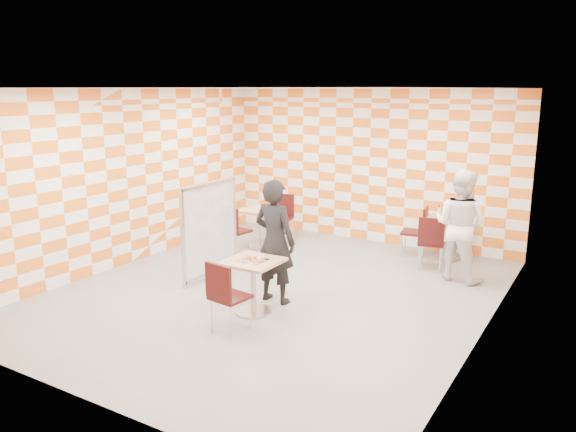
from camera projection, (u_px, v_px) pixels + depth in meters
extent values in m
plane|color=gray|center=(276.00, 292.00, 8.45)|extent=(7.00, 7.00, 0.00)
plane|color=white|center=(274.00, 88.00, 7.79)|extent=(7.00, 7.00, 0.00)
plane|color=white|center=(369.00, 166.00, 11.05)|extent=(6.00, 0.00, 6.00)
plane|color=white|center=(127.00, 178.00, 9.62)|extent=(0.00, 7.00, 7.00)
plane|color=white|center=(490.00, 218.00, 6.62)|extent=(0.00, 7.00, 7.00)
cube|color=tan|center=(253.00, 262.00, 7.52)|extent=(0.70, 0.70, 0.04)
cylinder|color=#A5A5AA|center=(253.00, 287.00, 7.60)|extent=(0.08, 0.08, 0.70)
cylinder|color=#A5A5AA|center=(253.00, 311.00, 7.68)|extent=(0.50, 0.50, 0.03)
cube|color=tan|center=(446.00, 220.00, 9.92)|extent=(0.70, 0.70, 0.04)
cylinder|color=#A5A5AA|center=(445.00, 239.00, 10.00)|extent=(0.08, 0.08, 0.70)
cylinder|color=#A5A5AA|center=(444.00, 258.00, 10.08)|extent=(0.50, 0.50, 0.03)
cube|color=tan|center=(261.00, 210.00, 10.70)|extent=(0.70, 0.70, 0.04)
cylinder|color=#A5A5AA|center=(261.00, 228.00, 10.78)|extent=(0.08, 0.08, 0.70)
cylinder|color=#A5A5AA|center=(262.00, 246.00, 10.86)|extent=(0.50, 0.50, 0.03)
cube|color=#320A0A|center=(230.00, 297.00, 7.01)|extent=(0.47, 0.47, 0.04)
cube|color=#320A0A|center=(218.00, 282.00, 6.80)|extent=(0.42, 0.10, 0.45)
cylinder|color=silver|center=(250.00, 314.00, 7.09)|extent=(0.03, 0.03, 0.43)
cylinder|color=silver|center=(231.00, 307.00, 7.29)|extent=(0.03, 0.03, 0.43)
cylinder|color=silver|center=(231.00, 322.00, 6.83)|extent=(0.03, 0.03, 0.43)
cylinder|color=silver|center=(212.00, 315.00, 7.04)|extent=(0.03, 0.03, 0.43)
cube|color=#320A0A|center=(432.00, 243.00, 9.47)|extent=(0.49, 0.49, 0.04)
cube|color=#320A0A|center=(431.00, 231.00, 9.23)|extent=(0.42, 0.12, 0.45)
cylinder|color=silver|center=(442.00, 255.00, 9.62)|extent=(0.03, 0.03, 0.43)
cylinder|color=silver|center=(422.00, 253.00, 9.73)|extent=(0.03, 0.03, 0.43)
cylinder|color=silver|center=(440.00, 260.00, 9.30)|extent=(0.03, 0.03, 0.43)
cylinder|color=silver|center=(419.00, 258.00, 9.42)|extent=(0.03, 0.03, 0.43)
cube|color=#320A0A|center=(413.00, 232.00, 10.17)|extent=(0.48, 0.48, 0.04)
cube|color=#320A0A|center=(425.00, 220.00, 10.04)|extent=(0.10, 0.42, 0.45)
cylinder|color=silver|center=(405.00, 242.00, 10.44)|extent=(0.03, 0.03, 0.43)
cylinder|color=silver|center=(402.00, 246.00, 10.13)|extent=(0.03, 0.03, 0.43)
cylinder|color=silver|center=(424.00, 243.00, 10.31)|extent=(0.03, 0.03, 0.43)
cylinder|color=silver|center=(421.00, 248.00, 10.01)|extent=(0.03, 0.03, 0.43)
cube|color=#320A0A|center=(237.00, 231.00, 10.25)|extent=(0.47, 0.47, 0.04)
cube|color=#320A0A|center=(229.00, 220.00, 10.04)|extent=(0.42, 0.09, 0.45)
cylinder|color=silver|center=(250.00, 243.00, 10.33)|extent=(0.03, 0.03, 0.43)
cylinder|color=silver|center=(237.00, 240.00, 10.54)|extent=(0.03, 0.03, 0.43)
cylinder|color=silver|center=(238.00, 247.00, 10.07)|extent=(0.03, 0.03, 0.43)
cylinder|color=silver|center=(224.00, 244.00, 10.27)|extent=(0.03, 0.03, 0.43)
cube|color=#320A0A|center=(281.00, 219.00, 11.23)|extent=(0.49, 0.49, 0.04)
cube|color=#320A0A|center=(284.00, 205.00, 11.35)|extent=(0.42, 0.12, 0.45)
cylinder|color=silver|center=(270.00, 231.00, 11.18)|extent=(0.03, 0.03, 0.43)
cylinder|color=silver|center=(286.00, 233.00, 11.06)|extent=(0.03, 0.03, 0.43)
cylinder|color=silver|center=(276.00, 228.00, 11.49)|extent=(0.03, 0.03, 0.43)
cylinder|color=silver|center=(292.00, 229.00, 11.38)|extent=(0.03, 0.03, 0.43)
cube|color=white|center=(210.00, 229.00, 8.99)|extent=(0.02, 1.30, 1.40)
cube|color=#B2B2B7|center=(209.00, 184.00, 8.83)|extent=(0.05, 1.30, 0.05)
cube|color=#B2B2B7|center=(211.00, 271.00, 9.15)|extent=(0.05, 1.30, 0.05)
cube|color=#B2B2B7|center=(183.00, 238.00, 8.45)|extent=(0.05, 0.05, 1.50)
cylinder|color=#B2B2B7|center=(185.00, 286.00, 8.62)|extent=(0.08, 0.08, 0.05)
cube|color=#B2B2B7|center=(234.00, 221.00, 9.54)|extent=(0.05, 0.05, 1.50)
cylinder|color=#B2B2B7|center=(235.00, 264.00, 9.71)|extent=(0.08, 0.08, 0.05)
imported|color=black|center=(275.00, 241.00, 7.91)|extent=(0.67, 0.46, 1.78)
imported|color=white|center=(460.00, 225.00, 8.84)|extent=(0.98, 0.83, 1.78)
cube|color=silver|center=(252.00, 260.00, 7.50)|extent=(0.38, 0.34, 0.01)
cone|color=tan|center=(252.00, 259.00, 7.49)|extent=(0.40, 0.40, 0.02)
cone|color=#F2D88C|center=(253.00, 258.00, 7.51)|extent=(0.33, 0.33, 0.01)
cylinder|color=maroon|center=(244.00, 259.00, 7.43)|extent=(0.04, 0.04, 0.01)
cylinder|color=maroon|center=(251.00, 260.00, 7.39)|extent=(0.04, 0.04, 0.01)
cylinder|color=maroon|center=(251.00, 258.00, 7.47)|extent=(0.04, 0.04, 0.01)
cylinder|color=maroon|center=(250.00, 257.00, 7.54)|extent=(0.04, 0.04, 0.01)
cylinder|color=maroon|center=(256.00, 258.00, 7.47)|extent=(0.04, 0.04, 0.01)
torus|color=black|center=(254.00, 259.00, 7.44)|extent=(0.03, 0.03, 0.01)
torus|color=black|center=(248.00, 259.00, 7.45)|extent=(0.03, 0.03, 0.01)
torus|color=black|center=(255.00, 257.00, 7.51)|extent=(0.03, 0.03, 0.01)
torus|color=black|center=(247.00, 257.00, 7.51)|extent=(0.03, 0.03, 0.01)
cylinder|color=white|center=(439.00, 212.00, 10.09)|extent=(0.06, 0.06, 0.16)
cylinder|color=red|center=(439.00, 206.00, 10.07)|extent=(0.04, 0.04, 0.04)
cylinder|color=black|center=(457.00, 214.00, 9.86)|extent=(0.07, 0.07, 0.20)
cylinder|color=red|center=(458.00, 207.00, 9.84)|extent=(0.03, 0.03, 0.03)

